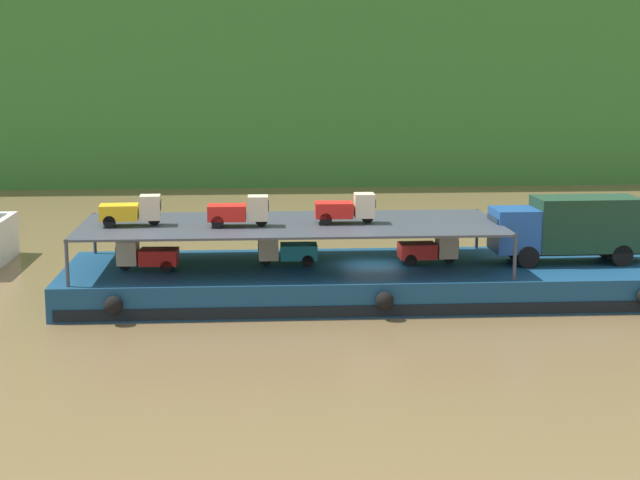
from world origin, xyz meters
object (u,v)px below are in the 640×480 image
Objects in this scene: covered_lorry at (569,227)px; mini_truck_lower_mid at (429,249)px; cargo_barge at (372,280)px; mini_truck_upper_fore at (346,208)px; mini_truck_upper_stern at (132,211)px; mini_truck_lower_aft at (287,250)px; mini_truck_lower_stern at (147,255)px; mini_truck_upper_mid at (239,211)px.

covered_lorry reaches higher than mini_truck_lower_mid.
mini_truck_upper_fore is (-1.27, -0.15, 3.44)m from cargo_barge.
mini_truck_lower_mid is 13.82m from mini_truck_upper_stern.
covered_lorry is at bearing -0.49° from cargo_barge.
mini_truck_upper_stern is (-7.01, -0.44, 2.00)m from mini_truck_lower_aft.
mini_truck_upper_mid is (4.23, -0.15, 2.00)m from mini_truck_lower_stern.
mini_truck_lower_stern is 1.01× the size of mini_truck_lower_mid.
mini_truck_upper_fore is (4.87, 0.50, 0.00)m from mini_truck_upper_mid.
cargo_barge is 10.18× the size of mini_truck_lower_stern.
mini_truck_lower_aft is at bearing 178.51° from covered_lorry.
mini_truck_upper_fore is at bearing 2.22° from mini_truck_lower_stern.
mini_truck_lower_mid is at bearing 1.24° from mini_truck_upper_stern.
mini_truck_upper_stern reaches higher than cargo_barge.
mini_truck_upper_stern reaches higher than mini_truck_lower_stern.
mini_truck_upper_fore is (2.73, -0.42, 2.00)m from mini_truck_lower_aft.
mini_truck_upper_stern is (-13.67, -0.30, 2.00)m from mini_truck_lower_mid.
covered_lorry reaches higher than cargo_barge.
mini_truck_upper_mid is at bearing -174.98° from mini_truck_lower_mid.
cargo_barge is 9.55m from covered_lorry.
mini_truck_lower_stern and mini_truck_lower_mid have the same top height.
mini_truck_upper_stern and mini_truck_upper_mid have the same top height.
mini_truck_upper_fore is at bearing 5.85° from mini_truck_upper_mid.
covered_lorry reaches higher than mini_truck_lower_aft.
covered_lorry is 10.55m from mini_truck_upper_fore.
mini_truck_upper_stern is at bearing 174.39° from mini_truck_upper_mid.
covered_lorry is at bearing 1.25° from mini_truck_lower_stern.
covered_lorry is at bearing 0.40° from mini_truck_upper_fore.
mini_truck_upper_fore reaches higher than mini_truck_lower_aft.
mini_truck_lower_aft is at bearing 178.77° from mini_truck_lower_mid.
covered_lorry is 2.87× the size of mini_truck_lower_aft.
cargo_barge is 10.20× the size of mini_truck_upper_stern.
mini_truck_lower_aft and mini_truck_lower_mid have the same top height.
cargo_barge is at bearing 6.86° from mini_truck_upper_fore.
covered_lorry is 13.27m from mini_truck_lower_aft.
cargo_barge is 10.48m from mini_truck_lower_stern.
covered_lorry is 15.42m from mini_truck_upper_mid.
mini_truck_lower_stern is at bearing -177.24° from mini_truck_lower_mid.
mini_truck_lower_stern is at bearing -27.51° from mini_truck_upper_stern.
mini_truck_upper_stern is (-0.64, 0.33, 2.00)m from mini_truck_lower_stern.
cargo_barge is 11.53m from mini_truck_upper_stern.
mini_truck_lower_mid is 1.01× the size of mini_truck_upper_fore.
cargo_barge is 10.26× the size of mini_truck_lower_mid.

